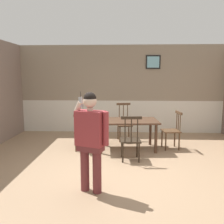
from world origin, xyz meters
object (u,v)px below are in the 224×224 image
at_px(chair_by_doorway, 124,123).
at_px(chair_opposite_corner, 130,139).
at_px(chair_near_window, 82,131).
at_px(chair_at_table_head, 172,130).
at_px(person_figure, 91,136).
at_px(dining_table, 127,124).

relative_size(chair_by_doorway, chair_opposite_corner, 1.06).
height_order(chair_near_window, chair_at_table_head, chair_at_table_head).
xyz_separation_m(chair_opposite_corner, person_figure, (-0.66, -1.48, 0.44)).
height_order(dining_table, person_figure, person_figure).
bearing_deg(chair_near_window, person_figure, 5.23).
bearing_deg(chair_by_doorway, dining_table, 83.62).
height_order(dining_table, chair_near_window, chair_near_window).
bearing_deg(chair_opposite_corner, dining_table, 90.54).
xyz_separation_m(chair_near_window, chair_by_doorway, (1.08, 0.93, 0.02)).
bearing_deg(dining_table, chair_opposite_corner, -85.78).
relative_size(chair_near_window, chair_by_doorway, 0.87).
bearing_deg(chair_opposite_corner, chair_by_doorway, 90.70).
height_order(chair_by_doorway, chair_opposite_corner, chair_by_doorway).
bearing_deg(chair_by_doorway, chair_at_table_head, 136.96).
height_order(chair_opposite_corner, person_figure, person_figure).
bearing_deg(chair_near_window, chair_by_doorway, 122.57).
bearing_deg(chair_opposite_corner, person_figure, -117.77).
distance_m(chair_at_table_head, person_figure, 3.01).
relative_size(chair_by_doorway, chair_at_table_head, 1.12).
relative_size(chair_at_table_head, person_figure, 0.60).
distance_m(chair_near_window, person_figure, 2.35).
xyz_separation_m(dining_table, chair_by_doorway, (-0.07, 0.85, -0.16)).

